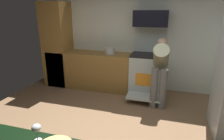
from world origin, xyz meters
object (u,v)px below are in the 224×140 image
(oven_range, at_px, (147,73))
(wine_glass_near, at_px, (36,129))
(microwave, at_px, (151,19))
(person_cook, at_px, (160,67))
(stock_pot, at_px, (110,51))

(oven_range, distance_m, wine_glass_near, 3.26)
(oven_range, xyz_separation_m, wine_glass_near, (-0.56, -3.17, 0.50))
(microwave, height_order, person_cook, microwave)
(microwave, xyz_separation_m, stock_pot, (-0.91, -0.08, -0.75))
(wine_glass_near, xyz_separation_m, stock_pot, (-0.35, 3.18, -0.04))
(stock_pot, bearing_deg, wine_glass_near, -83.76)
(wine_glass_near, height_order, stock_pot, same)
(microwave, bearing_deg, oven_range, -90.00)
(person_cook, relative_size, stock_pot, 5.65)
(microwave, height_order, stock_pot, microwave)
(oven_range, height_order, microwave, microwave)
(oven_range, relative_size, microwave, 2.10)
(person_cook, relative_size, wine_glass_near, 9.05)
(person_cook, distance_m, stock_pot, 1.32)
(stock_pot, bearing_deg, microwave, 5.03)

